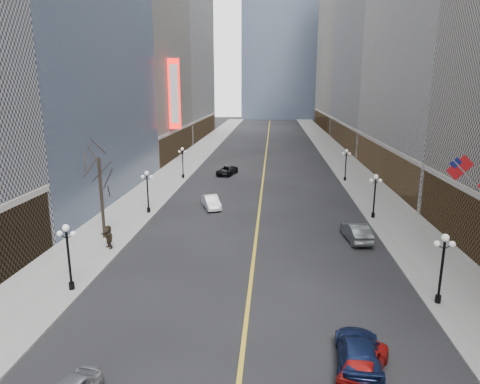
% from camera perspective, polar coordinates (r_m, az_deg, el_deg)
% --- Properties ---
extents(sidewalk_east, '(6.00, 230.00, 0.15)m').
position_cam_1_polar(sidewalk_east, '(67.62, 15.11, 2.13)').
color(sidewalk_east, gray).
rests_on(sidewalk_east, ground).
extents(sidewalk_west, '(6.00, 230.00, 0.15)m').
position_cam_1_polar(sidewalk_west, '(68.18, -8.70, 2.55)').
color(sidewalk_west, gray).
rests_on(sidewalk_west, ground).
extents(lane_line, '(0.25, 200.00, 0.02)m').
position_cam_1_polar(lane_line, '(76.28, 3.33, 3.83)').
color(lane_line, gold).
rests_on(lane_line, ground).
extents(bldg_east_c, '(26.60, 40.60, 48.80)m').
position_cam_1_polar(bldg_east_c, '(105.62, 21.25, 18.90)').
color(bldg_east_c, '#949497').
rests_on(bldg_east_c, ground).
extents(bldg_east_d, '(26.60, 46.60, 62.80)m').
position_cam_1_polar(bldg_east_d, '(148.00, 16.55, 20.26)').
color(bldg_east_d, '#A39A87').
rests_on(bldg_east_d, ground).
extents(bldg_west_c, '(26.60, 30.60, 50.80)m').
position_cam_1_polar(bldg_west_c, '(88.66, -17.46, 20.99)').
color(bldg_west_c, '#A39A87').
rests_on(bldg_west_c, ground).
extents(streetlamp_east_1, '(1.26, 0.44, 4.52)m').
position_cam_1_polar(streetlamp_east_1, '(29.09, 25.40, -8.37)').
color(streetlamp_east_1, black).
rests_on(streetlamp_east_1, sidewalk_east).
extents(streetlamp_east_2, '(1.26, 0.44, 4.52)m').
position_cam_1_polar(streetlamp_east_2, '(45.54, 17.54, 0.07)').
color(streetlamp_east_2, black).
rests_on(streetlamp_east_2, sidewalk_east).
extents(streetlamp_east_3, '(1.26, 0.44, 4.52)m').
position_cam_1_polar(streetlamp_east_3, '(62.85, 13.95, 3.97)').
color(streetlamp_east_3, black).
rests_on(streetlamp_east_3, sidewalk_east).
extents(streetlamp_west_1, '(1.26, 0.44, 4.52)m').
position_cam_1_polar(streetlamp_west_1, '(30.17, -21.95, -7.24)').
color(streetlamp_west_1, black).
rests_on(streetlamp_west_1, sidewalk_west).
extents(streetlamp_west_2, '(1.26, 0.44, 4.52)m').
position_cam_1_polar(streetlamp_west_2, '(46.24, -12.24, 0.61)').
color(streetlamp_west_2, black).
rests_on(streetlamp_west_2, sidewalk_west).
extents(streetlamp_west_3, '(1.26, 0.44, 4.52)m').
position_cam_1_polar(streetlamp_west_3, '(63.36, -7.66, 4.33)').
color(streetlamp_west_3, black).
rests_on(streetlamp_west_3, sidewalk_west).
extents(flag_5, '(2.87, 0.12, 2.87)m').
position_cam_1_polar(flag_5, '(35.51, 27.50, 2.63)').
color(flag_5, '#B2B2B7').
rests_on(flag_5, ground).
extents(theatre_marquee, '(2.00, 0.55, 12.00)m').
position_cam_1_polar(theatre_marquee, '(77.07, -8.73, 12.77)').
color(theatre_marquee, red).
rests_on(theatre_marquee, ground).
extents(tree_west_far, '(3.60, 3.60, 7.92)m').
position_cam_1_polar(tree_west_far, '(38.76, -18.23, 2.75)').
color(tree_west_far, '#2D231C').
rests_on(tree_west_far, sidewalk_west).
extents(car_nb_mid, '(2.86, 4.57, 1.42)m').
position_cam_1_polar(car_nb_mid, '(47.94, -3.86, -1.33)').
color(car_nb_mid, white).
rests_on(car_nb_mid, ground).
extents(car_nb_far, '(3.41, 5.27, 1.35)m').
position_cam_1_polar(car_nb_far, '(66.06, -1.76, 2.87)').
color(car_nb_far, black).
rests_on(car_nb_far, ground).
extents(car_sb_near, '(2.65, 5.33, 1.49)m').
position_cam_1_polar(car_sb_near, '(22.76, 15.51, -19.99)').
color(car_sb_near, '#121D43').
rests_on(car_sb_near, ground).
extents(car_sb_mid, '(3.39, 4.70, 1.49)m').
position_cam_1_polar(car_sb_mid, '(22.25, 16.20, -20.93)').
color(car_sb_mid, '#9D1211').
rests_on(car_sb_mid, ground).
extents(car_sb_far, '(2.19, 4.95, 1.58)m').
position_cam_1_polar(car_sb_far, '(39.22, 15.24, -5.17)').
color(car_sb_far, '#53585B').
rests_on(car_sb_far, ground).
extents(ped_west_far, '(1.70, 1.61, 1.96)m').
position_cam_1_polar(ped_west_far, '(37.31, -17.13, -5.73)').
color(ped_west_far, black).
rests_on(ped_west_far, sidewalk_west).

